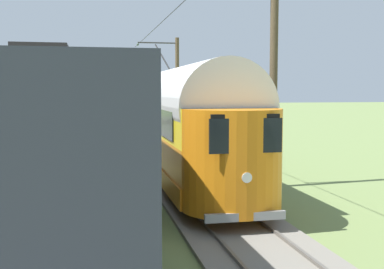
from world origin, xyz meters
The scene contains 9 objects.
ground_plane centered at (0.00, 0.00, 0.00)m, with size 220.00×220.00×0.00m, color olive.
track_streetcar_siding centered at (-4.09, -0.31, 0.05)m, with size 2.80×80.00×0.18m.
track_adjacent_siding centered at (0.00, -0.31, 0.05)m, with size 2.80×80.00×0.18m.
vintage_streetcar centered at (-4.09, 1.35, 2.26)m, with size 2.65×16.97×5.69m.
boxcar_adjacent centered at (0.00, 8.58, 2.16)m, with size 2.96×11.87×3.85m.
catenary_pole_foreground centered at (-6.85, -14.89, 3.80)m, with size 3.07×0.28×7.24m.
catenary_pole_mid_near centered at (-6.85, 4.10, 3.80)m, with size 3.07×0.28×7.24m.
switch_stand centered at (-5.49, -12.07, 0.70)m, with size 0.50×0.30×1.24m.
track_end_bumper centered at (4.09, -10.30, 0.40)m, with size 1.80×0.60×0.80m, color #B2A519.
Camera 1 is at (-0.60, 20.28, 3.43)m, focal length 45.66 mm.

